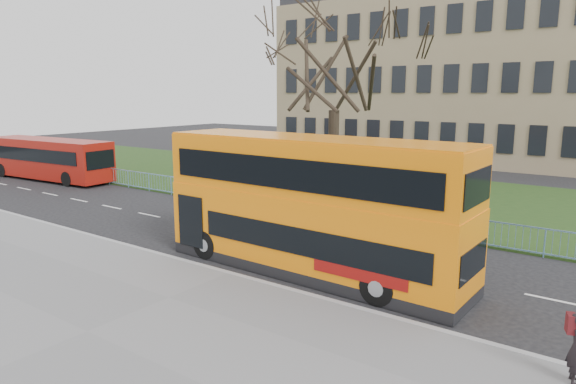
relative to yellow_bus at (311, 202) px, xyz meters
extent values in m
plane|color=black|center=(-1.92, -0.35, -2.39)|extent=(120.00, 120.00, 0.00)
cube|color=slate|center=(-1.92, -7.10, -2.33)|extent=(80.00, 10.50, 0.12)
cube|color=#949497|center=(-1.92, -1.90, -2.32)|extent=(80.00, 0.20, 0.14)
cube|color=#1A3714|center=(-1.92, 13.95, -2.35)|extent=(80.00, 15.40, 0.08)
cube|color=#8E7B5A|center=(-6.92, 34.65, 4.61)|extent=(30.00, 15.00, 14.00)
cube|color=orange|center=(0.00, 0.01, -1.03)|extent=(10.69, 2.75, 1.98)
cube|color=orange|center=(0.00, 0.01, 0.12)|extent=(10.69, 2.75, 0.34)
cube|color=orange|center=(0.00, 0.01, 1.18)|extent=(10.63, 2.70, 1.77)
cube|color=black|center=(0.58, -1.27, -0.96)|extent=(8.21, 0.21, 0.86)
cube|color=black|center=(-0.03, -1.24, 1.09)|extent=(9.79, 0.24, 0.96)
cylinder|color=black|center=(-3.82, -1.05, -1.86)|extent=(1.06, 0.31, 1.05)
cylinder|color=black|center=(3.07, -1.19, -1.86)|extent=(1.06, 0.31, 1.05)
cube|color=maroon|center=(-24.86, 5.01, -0.90)|extent=(10.77, 3.28, 2.60)
cube|color=black|center=(-24.76, 3.79, -0.56)|extent=(9.13, 0.80, 0.87)
cylinder|color=black|center=(-28.61, 3.59, -1.91)|extent=(0.98, 0.33, 0.96)
cylinder|color=black|center=(-21.41, 4.19, -1.91)|extent=(0.98, 0.33, 0.96)
camera|label=1|loc=(9.02, -13.74, 3.53)|focal=32.00mm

